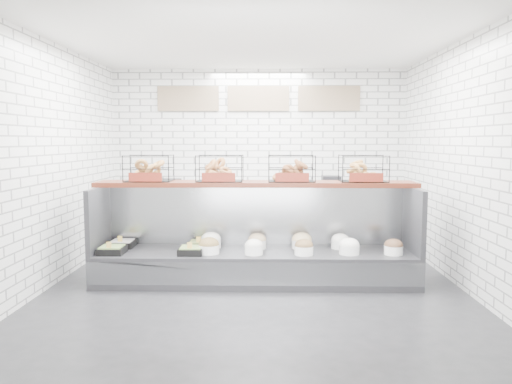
{
  "coord_description": "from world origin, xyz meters",
  "views": [
    {
      "loc": [
        0.14,
        -5.88,
        1.78
      ],
      "look_at": [
        0.01,
        0.45,
        1.13
      ],
      "focal_mm": 35.0,
      "sensor_mm": 36.0,
      "label": 1
    }
  ],
  "objects": [
    {
      "name": "ground",
      "position": [
        0.0,
        0.0,
        0.0
      ],
      "size": [
        5.5,
        5.5,
        0.0
      ],
      "primitive_type": "plane",
      "color": "black",
      "rests_on": "ground"
    },
    {
      "name": "bagel_shelf",
      "position": [
        0.0,
        0.52,
        1.38
      ],
      "size": [
        4.1,
        0.5,
        0.4
      ],
      "color": "#40170D",
      "rests_on": "display_case"
    },
    {
      "name": "display_case",
      "position": [
        0.0,
        0.34,
        0.33
      ],
      "size": [
        4.0,
        0.9,
        1.2
      ],
      "color": "black",
      "rests_on": "ground"
    },
    {
      "name": "prep_counter",
      "position": [
        -0.01,
        2.43,
        0.47
      ],
      "size": [
        4.0,
        0.6,
        1.2
      ],
      "color": "#93969B",
      "rests_on": "ground"
    },
    {
      "name": "room_shell",
      "position": [
        0.0,
        0.6,
        2.06
      ],
      "size": [
        5.02,
        5.51,
        3.01
      ],
      "color": "white",
      "rests_on": "ground"
    }
  ]
}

